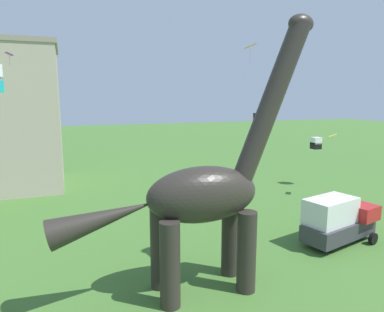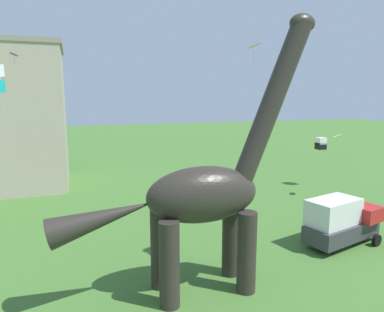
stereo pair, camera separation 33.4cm
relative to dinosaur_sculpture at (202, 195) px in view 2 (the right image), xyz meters
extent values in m
cylinder|color=#2D2823|center=(2.08, 0.93, -2.95)|extent=(0.97, 0.97, 4.21)
cylinder|color=#2D2823|center=(2.08, -0.93, -2.95)|extent=(0.97, 0.97, 4.21)
cylinder|color=#2D2823|center=(-1.95, 0.93, -2.95)|extent=(0.97, 0.97, 4.21)
cylinder|color=#2D2823|center=(-1.95, -0.93, -2.95)|extent=(0.97, 0.97, 4.21)
ellipsoid|color=#2D2823|center=(0.07, 0.00, 0.00)|extent=(5.76, 2.48, 2.83)
cylinder|color=#2D2823|center=(3.80, 0.00, 4.54)|extent=(4.14, 1.06, 8.20)
ellipsoid|color=#2D2823|center=(5.38, 0.00, 8.44)|extent=(1.42, 0.89, 0.97)
cone|color=#2D2823|center=(-4.76, 0.00, -0.65)|extent=(5.06, 1.42, 2.40)
cube|color=#38383D|center=(10.92, 2.23, -4.11)|extent=(5.94, 3.38, 1.10)
cube|color=red|center=(12.77, 2.23, -3.06)|extent=(2.20, 2.31, 1.00)
cube|color=silver|center=(10.14, 2.23, -2.71)|extent=(3.96, 2.82, 1.70)
cylinder|color=black|center=(12.94, 3.28, -4.66)|extent=(0.84, 0.44, 0.80)
cylinder|color=black|center=(12.94, 1.18, -4.66)|extent=(0.84, 0.44, 0.80)
cylinder|color=black|center=(9.24, 3.28, -4.66)|extent=(0.84, 0.44, 0.80)
cylinder|color=black|center=(9.24, 1.18, -4.66)|extent=(0.84, 0.44, 0.80)
cube|color=white|center=(19.90, 15.76, 0.04)|extent=(0.95, 0.95, 0.73)
cube|color=black|center=(19.90, 15.76, -0.53)|extent=(0.95, 0.95, 0.73)
cube|color=orange|center=(9.95, 13.30, 9.33)|extent=(1.42, 1.68, 0.41)
cylinder|color=purple|center=(9.95, 13.30, 8.40)|extent=(0.01, 0.01, 1.42)
cube|color=black|center=(14.81, 19.93, 2.70)|extent=(0.74, 0.74, 0.55)
cube|color=red|center=(14.81, 19.93, 2.27)|extent=(0.74, 0.74, 0.55)
cube|color=yellow|center=(18.24, 11.44, 1.11)|extent=(1.19, 1.22, 0.29)
cylinder|color=pink|center=(18.24, 11.44, 0.46)|extent=(0.01, 0.01, 1.00)
cube|color=purple|center=(-9.90, 15.23, 8.05)|extent=(0.75, 0.88, 0.24)
cylinder|color=black|center=(-9.90, 15.23, 7.57)|extent=(0.01, 0.01, 0.74)
camera|label=1|loc=(-6.18, -15.51, 4.74)|focal=32.58mm
camera|label=2|loc=(-5.86, -15.62, 4.74)|focal=32.58mm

